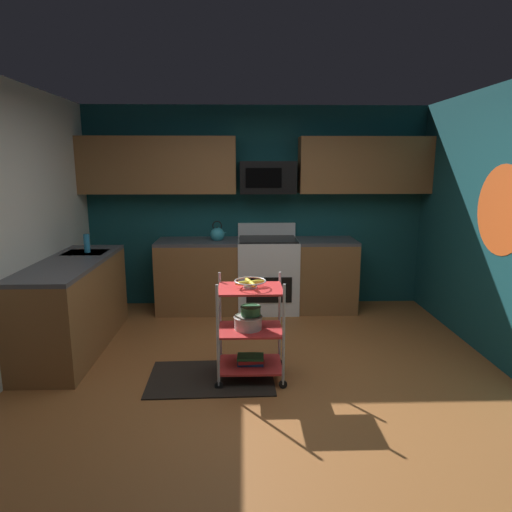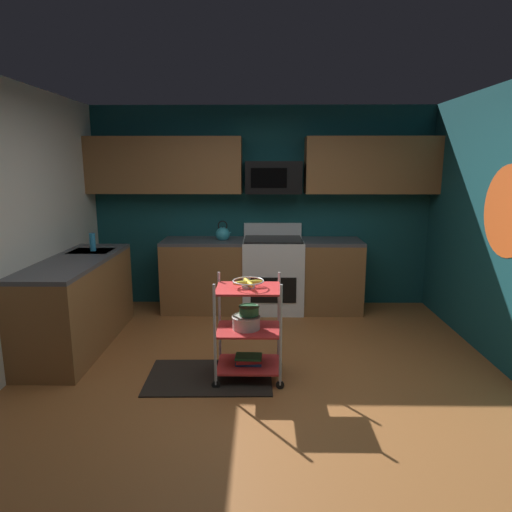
{
  "view_description": "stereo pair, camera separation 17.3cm",
  "coord_description": "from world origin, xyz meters",
  "px_view_note": "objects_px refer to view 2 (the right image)",
  "views": [
    {
      "loc": [
        -0.18,
        -3.52,
        1.87
      ],
      "look_at": [
        -0.06,
        0.45,
        1.05
      ],
      "focal_mm": 31.5,
      "sensor_mm": 36.0,
      "label": 1
    },
    {
      "loc": [
        -0.0,
        -3.52,
        1.87
      ],
      "look_at": [
        -0.06,
        0.45,
        1.05
      ],
      "focal_mm": 31.5,
      "sensor_mm": 36.0,
      "label": 2
    }
  ],
  "objects_px": {
    "mixing_bowl_large": "(247,322)",
    "book_stack": "(249,360)",
    "microwave": "(274,177)",
    "rolling_cart": "(249,329)",
    "kettle": "(223,234)",
    "dish_soap_bottle": "(93,242)",
    "oven_range": "(273,274)",
    "fruit_bowl": "(249,282)",
    "mixing_bowl_small": "(250,310)"
  },
  "relations": [
    {
      "from": "mixing_bowl_large",
      "to": "book_stack",
      "type": "distance_m",
      "value": 0.35
    },
    {
      "from": "book_stack",
      "to": "kettle",
      "type": "xyz_separation_m",
      "value": [
        -0.38,
        1.92,
        0.83
      ]
    },
    {
      "from": "fruit_bowl",
      "to": "mixing_bowl_small",
      "type": "bearing_deg",
      "value": 81.47
    },
    {
      "from": "fruit_bowl",
      "to": "mixing_bowl_large",
      "type": "height_order",
      "value": "fruit_bowl"
    },
    {
      "from": "rolling_cart",
      "to": "mixing_bowl_small",
      "type": "distance_m",
      "value": 0.17
    },
    {
      "from": "microwave",
      "to": "book_stack",
      "type": "height_order",
      "value": "microwave"
    },
    {
      "from": "dish_soap_bottle",
      "to": "book_stack",
      "type": "bearing_deg",
      "value": -33.45
    },
    {
      "from": "oven_range",
      "to": "book_stack",
      "type": "relative_size",
      "value": 4.59
    },
    {
      "from": "mixing_bowl_large",
      "to": "rolling_cart",
      "type": "bearing_deg",
      "value": 0.0
    },
    {
      "from": "mixing_bowl_large",
      "to": "mixing_bowl_small",
      "type": "relative_size",
      "value": 1.38
    },
    {
      "from": "microwave",
      "to": "mixing_bowl_large",
      "type": "bearing_deg",
      "value": -97.79
    },
    {
      "from": "kettle",
      "to": "rolling_cart",
      "type": "bearing_deg",
      "value": -78.75
    },
    {
      "from": "rolling_cart",
      "to": "kettle",
      "type": "height_order",
      "value": "kettle"
    },
    {
      "from": "oven_range",
      "to": "kettle",
      "type": "distance_m",
      "value": 0.82
    },
    {
      "from": "mixing_bowl_large",
      "to": "dish_soap_bottle",
      "type": "height_order",
      "value": "dish_soap_bottle"
    },
    {
      "from": "oven_range",
      "to": "microwave",
      "type": "distance_m",
      "value": 1.23
    },
    {
      "from": "microwave",
      "to": "mixing_bowl_small",
      "type": "height_order",
      "value": "microwave"
    },
    {
      "from": "dish_soap_bottle",
      "to": "mixing_bowl_large",
      "type": "bearing_deg",
      "value": -33.75
    },
    {
      "from": "book_stack",
      "to": "dish_soap_bottle",
      "type": "xyz_separation_m",
      "value": [
        -1.76,
        1.16,
        0.85
      ]
    },
    {
      "from": "dish_soap_bottle",
      "to": "microwave",
      "type": "bearing_deg",
      "value": 23.14
    },
    {
      "from": "rolling_cart",
      "to": "kettle",
      "type": "relative_size",
      "value": 3.47
    },
    {
      "from": "oven_range",
      "to": "kettle",
      "type": "bearing_deg",
      "value": -179.65
    },
    {
      "from": "fruit_bowl",
      "to": "dish_soap_bottle",
      "type": "xyz_separation_m",
      "value": [
        -1.76,
        1.16,
        0.14
      ]
    },
    {
      "from": "mixing_bowl_large",
      "to": "book_stack",
      "type": "bearing_deg",
      "value": 0.0
    },
    {
      "from": "mixing_bowl_large",
      "to": "microwave",
      "type": "bearing_deg",
      "value": 82.21
    },
    {
      "from": "book_stack",
      "to": "kettle",
      "type": "relative_size",
      "value": 0.91
    },
    {
      "from": "fruit_bowl",
      "to": "kettle",
      "type": "bearing_deg",
      "value": 101.25
    },
    {
      "from": "mixing_bowl_large",
      "to": "oven_range",
      "type": "bearing_deg",
      "value": 81.78
    },
    {
      "from": "rolling_cart",
      "to": "book_stack",
      "type": "height_order",
      "value": "rolling_cart"
    },
    {
      "from": "rolling_cart",
      "to": "fruit_bowl",
      "type": "bearing_deg",
      "value": -63.43
    },
    {
      "from": "mixing_bowl_large",
      "to": "mixing_bowl_small",
      "type": "bearing_deg",
      "value": 48.75
    },
    {
      "from": "microwave",
      "to": "mixing_bowl_large",
      "type": "distance_m",
      "value": 2.36
    },
    {
      "from": "mixing_bowl_small",
      "to": "microwave",
      "type": "bearing_deg",
      "value": 82.78
    },
    {
      "from": "fruit_bowl",
      "to": "dish_soap_bottle",
      "type": "distance_m",
      "value": 2.12
    },
    {
      "from": "mixing_bowl_small",
      "to": "dish_soap_bottle",
      "type": "xyz_separation_m",
      "value": [
        -1.77,
        1.14,
        0.4
      ]
    },
    {
      "from": "oven_range",
      "to": "mixing_bowl_small",
      "type": "height_order",
      "value": "oven_range"
    },
    {
      "from": "rolling_cart",
      "to": "mixing_bowl_large",
      "type": "distance_m",
      "value": 0.07
    },
    {
      "from": "microwave",
      "to": "rolling_cart",
      "type": "relative_size",
      "value": 0.77
    },
    {
      "from": "microwave",
      "to": "mixing_bowl_large",
      "type": "xyz_separation_m",
      "value": [
        -0.28,
        -2.03,
        -1.18
      ]
    },
    {
      "from": "oven_range",
      "to": "mixing_bowl_large",
      "type": "xyz_separation_m",
      "value": [
        -0.28,
        -1.92,
        0.04
      ]
    },
    {
      "from": "fruit_bowl",
      "to": "kettle",
      "type": "relative_size",
      "value": 1.03
    },
    {
      "from": "rolling_cart",
      "to": "dish_soap_bottle",
      "type": "xyz_separation_m",
      "value": [
        -1.76,
        1.16,
        0.57
      ]
    },
    {
      "from": "mixing_bowl_large",
      "to": "kettle",
      "type": "distance_m",
      "value": 2.01
    },
    {
      "from": "fruit_bowl",
      "to": "mixing_bowl_small",
      "type": "height_order",
      "value": "fruit_bowl"
    },
    {
      "from": "dish_soap_bottle",
      "to": "rolling_cart",
      "type": "bearing_deg",
      "value": -33.45
    },
    {
      "from": "oven_range",
      "to": "fruit_bowl",
      "type": "xyz_separation_m",
      "value": [
        -0.26,
        -1.92,
        0.4
      ]
    },
    {
      "from": "microwave",
      "to": "book_stack",
      "type": "distance_m",
      "value": 2.55
    },
    {
      "from": "fruit_bowl",
      "to": "dish_soap_bottle",
      "type": "bearing_deg",
      "value": 146.55
    },
    {
      "from": "fruit_bowl",
      "to": "mixing_bowl_small",
      "type": "xyz_separation_m",
      "value": [
        0.0,
        0.03,
        -0.26
      ]
    },
    {
      "from": "oven_range",
      "to": "rolling_cart",
      "type": "relative_size",
      "value": 1.2
    }
  ]
}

